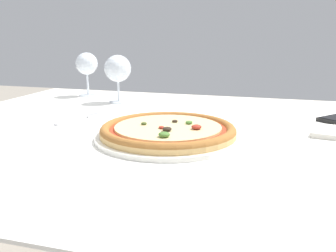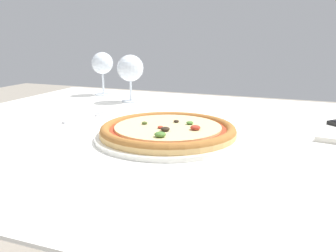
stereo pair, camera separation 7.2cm
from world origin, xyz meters
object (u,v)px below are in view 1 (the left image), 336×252
fork (80,118)px  wine_glass_far_left (87,65)px  dining_table (165,161)px  pizza_plate (168,132)px  wine_glass_far_right (118,69)px

fork → wine_glass_far_left: size_ratio=1.05×
dining_table → pizza_plate: pizza_plate is taller
pizza_plate → wine_glass_far_left: bearing=133.5°
fork → wine_glass_far_left: 0.42m
wine_glass_far_right → dining_table: bearing=-50.1°
wine_glass_far_left → wine_glass_far_right: size_ratio=1.01×
dining_table → wine_glass_far_left: bearing=136.5°
dining_table → wine_glass_far_left: wine_glass_far_left is taller
wine_glass_far_left → fork: bearing=-65.0°
pizza_plate → fork: 0.31m
fork → wine_glass_far_right: bearing=90.5°
fork → wine_glass_far_left: (-0.17, 0.36, 0.11)m
fork → wine_glass_far_left: wine_glass_far_left is taller
pizza_plate → wine_glass_far_right: bearing=126.8°
pizza_plate → fork: bearing=157.5°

